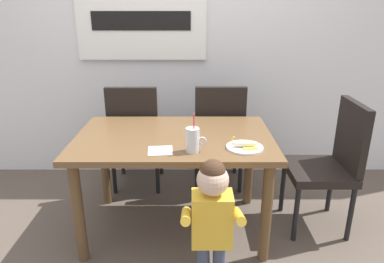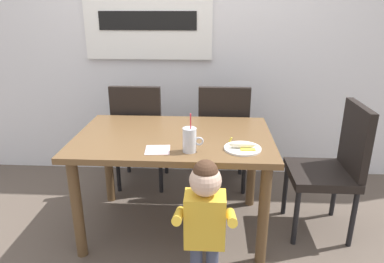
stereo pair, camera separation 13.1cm
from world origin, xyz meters
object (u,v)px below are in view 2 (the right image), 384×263
dining_table (174,149)px  toddler_standing (205,214)px  dining_chair_right (223,132)px  milk_cup (190,141)px  snack_plate (243,148)px  peeled_banana (243,145)px  paper_napkin (158,150)px  dining_chair_far (334,163)px  dining_chair_left (140,131)px

dining_table → toddler_standing: 0.68m
dining_chair_right → milk_cup: (-0.23, -0.91, 0.26)m
toddler_standing → snack_plate: toddler_standing is taller
toddler_standing → milk_cup: size_ratio=3.35×
dining_chair_right → peeled_banana: dining_chair_right is taller
toddler_standing → milk_cup: (-0.10, 0.35, 0.28)m
milk_cup → paper_napkin: size_ratio=1.67×
dining_table → dining_chair_far: dining_chair_far is taller
paper_napkin → dining_chair_right: bearing=64.6°
paper_napkin → snack_plate: bearing=4.9°
dining_chair_far → peeled_banana: size_ratio=5.56×
dining_table → dining_chair_left: 0.72m
dining_chair_left → paper_napkin: 0.96m
peeled_banana → dining_chair_left: bearing=134.2°
snack_plate → peeled_banana: peeled_banana is taller
milk_cup → paper_napkin: 0.21m
dining_chair_right → dining_chair_left: bearing=1.5°
dining_chair_right → snack_plate: size_ratio=4.17×
dining_chair_left → milk_cup: milk_cup is taller
milk_cup → snack_plate: milk_cup is taller
dining_chair_far → paper_napkin: 1.25m
peeled_banana → dining_chair_right: bearing=96.2°
dining_table → milk_cup: bearing=-65.3°
dining_chair_right → snack_plate: bearing=96.2°
dining_chair_left → peeled_banana: 1.20m
dining_chair_right → paper_napkin: 1.02m
milk_cup → snack_plate: bearing=9.0°
peeled_banana → paper_napkin: (-0.52, -0.04, -0.03)m
dining_chair_left → toddler_standing: size_ratio=1.15×
milk_cup → paper_napkin: (-0.20, 0.01, -0.06)m
dining_chair_right → dining_chair_far: (0.76, -0.60, 0.00)m
dining_chair_left → paper_napkin: dining_chair_left is taller
dining_table → dining_chair_far: (1.12, 0.04, -0.09)m
dining_table → toddler_standing: bearing=-69.7°
peeled_banana → paper_napkin: size_ratio=1.15×
paper_napkin → dining_chair_left: bearing=108.6°
peeled_banana → snack_plate: bearing=97.8°
dining_chair_right → paper_napkin: size_ratio=6.40×
dining_chair_right → peeled_banana: 0.90m
dining_chair_left → paper_napkin: size_ratio=6.40×
dining_table → milk_cup: (0.13, -0.28, 0.17)m
snack_plate → peeled_banana: size_ratio=1.33×
milk_cup → peeled_banana: bearing=8.0°
milk_cup → peeled_banana: milk_cup is taller
dining_chair_far → peeled_banana: 0.75m
milk_cup → dining_chair_right: bearing=75.8°
dining_chair_far → toddler_standing: bearing=-53.4°
toddler_standing → paper_napkin: bearing=130.4°
dining_chair_far → dining_table: bearing=-88.2°
toddler_standing → paper_napkin: 0.51m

